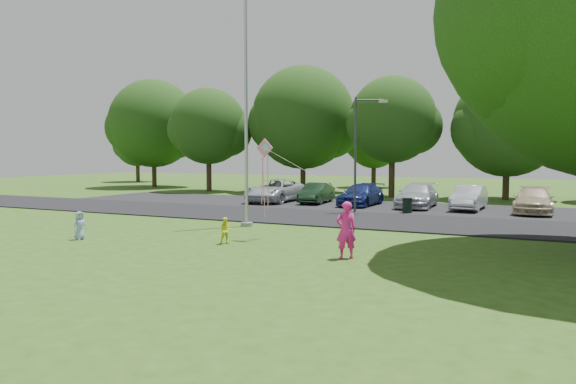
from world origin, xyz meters
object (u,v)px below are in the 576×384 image
at_px(woman, 346,230).
at_px(child_yellow, 226,231).
at_px(flagpole, 246,128).
at_px(trash_can, 407,206).
at_px(kite, 266,160).
at_px(child_blue, 80,225).
at_px(street_lamp, 360,144).

height_order(woman, child_yellow, woman).
relative_size(flagpole, trash_can, 12.11).
distance_m(woman, kite, 4.74).
relative_size(child_yellow, child_blue, 0.90).
distance_m(woman, child_yellow, 4.56).
bearing_deg(woman, child_blue, -30.94).
bearing_deg(child_yellow, child_blue, 157.58).
distance_m(flagpole, street_lamp, 7.46).
bearing_deg(child_yellow, woman, -45.61).
xyz_separation_m(street_lamp, child_blue, (-6.58, -12.45, -3.12)).
bearing_deg(child_blue, child_yellow, -63.08).
xyz_separation_m(flagpole, trash_can, (5.23, 7.58, -3.75)).
bearing_deg(woman, kite, -65.01).
xyz_separation_m(street_lamp, trash_can, (2.34, 0.73, -3.21)).
relative_size(trash_can, child_yellow, 0.90).
relative_size(trash_can, child_blue, 0.81).
relative_size(flagpole, street_lamp, 1.66).
distance_m(trash_can, woman, 12.45).
xyz_separation_m(flagpole, woman, (6.06, -4.83, -3.33)).
height_order(street_lamp, child_blue, street_lamp).
xyz_separation_m(street_lamp, woman, (3.17, -11.68, -2.78)).
height_order(trash_can, child_yellow, child_yellow).
distance_m(flagpole, child_blue, 7.64).
relative_size(woman, child_blue, 1.65).
bearing_deg(trash_can, woman, -86.18).
xyz_separation_m(woman, child_blue, (-9.75, -0.76, -0.33)).
xyz_separation_m(woman, child_yellow, (-4.50, 0.65, -0.38)).
relative_size(woman, kite, 0.41).
relative_size(flagpole, kite, 2.42).
bearing_deg(flagpole, woman, -38.56).
distance_m(street_lamp, trash_can, 4.04).
xyz_separation_m(child_yellow, kite, (0.76, 1.47, 2.40)).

